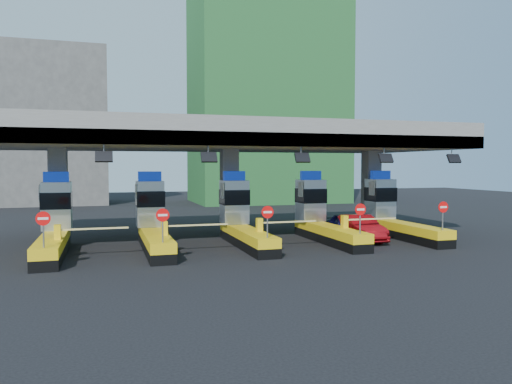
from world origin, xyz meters
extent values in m
plane|color=black|center=(0.00, 0.00, 0.00)|extent=(120.00, 120.00, 0.00)
cube|color=slate|center=(0.00, 3.00, 6.25)|extent=(28.00, 12.00, 1.50)
cube|color=#4C4C49|center=(0.00, -2.70, 5.85)|extent=(28.00, 0.60, 0.70)
cube|color=slate|center=(-10.00, 3.00, 2.75)|extent=(1.00, 1.00, 5.50)
cube|color=slate|center=(0.00, 3.00, 2.75)|extent=(1.00, 1.00, 5.50)
cube|color=slate|center=(10.00, 3.00, 2.75)|extent=(1.00, 1.00, 5.50)
cylinder|color=slate|center=(-7.50, -2.70, 5.25)|extent=(0.06, 0.06, 0.50)
cube|color=black|center=(-7.50, -2.90, 4.90)|extent=(0.80, 0.38, 0.54)
cylinder|color=slate|center=(-2.50, -2.70, 5.25)|extent=(0.06, 0.06, 0.50)
cube|color=black|center=(-2.50, -2.90, 4.90)|extent=(0.80, 0.38, 0.54)
cylinder|color=slate|center=(2.50, -2.70, 5.25)|extent=(0.06, 0.06, 0.50)
cube|color=black|center=(2.50, -2.90, 4.90)|extent=(0.80, 0.38, 0.54)
cylinder|color=slate|center=(7.50, -2.70, 5.25)|extent=(0.06, 0.06, 0.50)
cube|color=black|center=(7.50, -2.90, 4.90)|extent=(0.80, 0.38, 0.54)
cylinder|color=slate|center=(12.00, -2.70, 5.25)|extent=(0.06, 0.06, 0.50)
cube|color=black|center=(12.00, -2.90, 4.90)|extent=(0.80, 0.38, 0.54)
cube|color=black|center=(-10.00, -1.00, 0.25)|extent=(1.20, 8.00, 0.50)
cube|color=#E5B70C|center=(-10.00, -1.00, 0.75)|extent=(1.20, 8.00, 0.50)
cube|color=#9EA3A8|center=(-10.00, 1.80, 2.30)|extent=(1.50, 1.50, 2.60)
cube|color=black|center=(-10.00, 1.78, 2.60)|extent=(1.56, 1.56, 0.90)
cube|color=#0C2DBF|center=(-10.00, 1.80, 3.88)|extent=(1.30, 0.35, 0.55)
cube|color=white|center=(-10.80, 1.50, 3.00)|extent=(0.06, 0.70, 0.90)
cylinder|color=slate|center=(-10.00, -4.60, 1.65)|extent=(0.07, 0.07, 1.30)
cylinder|color=red|center=(-10.00, -4.63, 2.25)|extent=(0.60, 0.04, 0.60)
cube|color=white|center=(-10.00, -4.65, 2.25)|extent=(0.42, 0.02, 0.10)
cube|color=#E5B70C|center=(-9.65, -2.20, 1.35)|extent=(0.30, 0.35, 0.70)
cube|color=white|center=(-8.00, -2.20, 1.45)|extent=(3.20, 0.08, 0.08)
cube|color=black|center=(-5.00, -1.00, 0.25)|extent=(1.20, 8.00, 0.50)
cube|color=#E5B70C|center=(-5.00, -1.00, 0.75)|extent=(1.20, 8.00, 0.50)
cube|color=#9EA3A8|center=(-5.00, 1.80, 2.30)|extent=(1.50, 1.50, 2.60)
cube|color=black|center=(-5.00, 1.78, 2.60)|extent=(1.56, 1.56, 0.90)
cube|color=#0C2DBF|center=(-5.00, 1.80, 3.88)|extent=(1.30, 0.35, 0.55)
cube|color=white|center=(-5.80, 1.50, 3.00)|extent=(0.06, 0.70, 0.90)
cylinder|color=slate|center=(-5.00, -4.60, 1.65)|extent=(0.07, 0.07, 1.30)
cylinder|color=red|center=(-5.00, -4.63, 2.25)|extent=(0.60, 0.04, 0.60)
cube|color=white|center=(-5.00, -4.65, 2.25)|extent=(0.42, 0.02, 0.10)
cube|color=#E5B70C|center=(-4.65, -2.20, 1.35)|extent=(0.30, 0.35, 0.70)
cube|color=white|center=(-3.00, -2.20, 1.45)|extent=(3.20, 0.08, 0.08)
cube|color=black|center=(0.00, -1.00, 0.25)|extent=(1.20, 8.00, 0.50)
cube|color=#E5B70C|center=(0.00, -1.00, 0.75)|extent=(1.20, 8.00, 0.50)
cube|color=#9EA3A8|center=(0.00, 1.80, 2.30)|extent=(1.50, 1.50, 2.60)
cube|color=black|center=(0.00, 1.78, 2.60)|extent=(1.56, 1.56, 0.90)
cube|color=#0C2DBF|center=(0.00, 1.80, 3.88)|extent=(1.30, 0.35, 0.55)
cube|color=white|center=(-0.80, 1.50, 3.00)|extent=(0.06, 0.70, 0.90)
cylinder|color=slate|center=(0.00, -4.60, 1.65)|extent=(0.07, 0.07, 1.30)
cylinder|color=red|center=(0.00, -4.63, 2.25)|extent=(0.60, 0.04, 0.60)
cube|color=white|center=(0.00, -4.65, 2.25)|extent=(0.42, 0.02, 0.10)
cube|color=#E5B70C|center=(0.35, -2.20, 1.35)|extent=(0.30, 0.35, 0.70)
cube|color=white|center=(2.00, -2.20, 1.45)|extent=(3.20, 0.08, 0.08)
cube|color=black|center=(5.00, -1.00, 0.25)|extent=(1.20, 8.00, 0.50)
cube|color=#E5B70C|center=(5.00, -1.00, 0.75)|extent=(1.20, 8.00, 0.50)
cube|color=#9EA3A8|center=(5.00, 1.80, 2.30)|extent=(1.50, 1.50, 2.60)
cube|color=black|center=(5.00, 1.78, 2.60)|extent=(1.56, 1.56, 0.90)
cube|color=#0C2DBF|center=(5.00, 1.80, 3.88)|extent=(1.30, 0.35, 0.55)
cube|color=white|center=(4.20, 1.50, 3.00)|extent=(0.06, 0.70, 0.90)
cylinder|color=slate|center=(5.00, -4.60, 1.65)|extent=(0.07, 0.07, 1.30)
cylinder|color=red|center=(5.00, -4.63, 2.25)|extent=(0.60, 0.04, 0.60)
cube|color=white|center=(5.00, -4.65, 2.25)|extent=(0.42, 0.02, 0.10)
cube|color=#E5B70C|center=(5.35, -2.20, 1.35)|extent=(0.30, 0.35, 0.70)
cube|color=white|center=(7.00, -2.20, 1.45)|extent=(3.20, 0.08, 0.08)
cube|color=black|center=(10.00, -1.00, 0.25)|extent=(1.20, 8.00, 0.50)
cube|color=#E5B70C|center=(10.00, -1.00, 0.75)|extent=(1.20, 8.00, 0.50)
cube|color=#9EA3A8|center=(10.00, 1.80, 2.30)|extent=(1.50, 1.50, 2.60)
cube|color=black|center=(10.00, 1.78, 2.60)|extent=(1.56, 1.56, 0.90)
cube|color=#0C2DBF|center=(10.00, 1.80, 3.88)|extent=(1.30, 0.35, 0.55)
cube|color=white|center=(9.20, 1.50, 3.00)|extent=(0.06, 0.70, 0.90)
cylinder|color=slate|center=(10.00, -4.60, 1.65)|extent=(0.07, 0.07, 1.30)
cylinder|color=red|center=(10.00, -4.63, 2.25)|extent=(0.60, 0.04, 0.60)
cube|color=white|center=(10.00, -4.65, 2.25)|extent=(0.42, 0.02, 0.10)
cube|color=#E5B70C|center=(10.35, -2.20, 1.35)|extent=(0.30, 0.35, 0.70)
cube|color=white|center=(12.00, -2.20, 1.45)|extent=(3.20, 0.08, 0.08)
cube|color=#1E5926|center=(12.00, 32.00, 14.00)|extent=(18.00, 12.00, 28.00)
cube|color=#4C4C49|center=(-14.00, 36.00, 9.00)|extent=(14.00, 10.00, 18.00)
imported|color=black|center=(7.04, 0.13, 0.78)|extent=(2.44, 4.77, 1.56)
imported|color=maroon|center=(7.03, -0.85, 0.77)|extent=(1.98, 4.77, 1.54)
camera|label=1|loc=(-7.52, -27.32, 4.47)|focal=35.00mm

